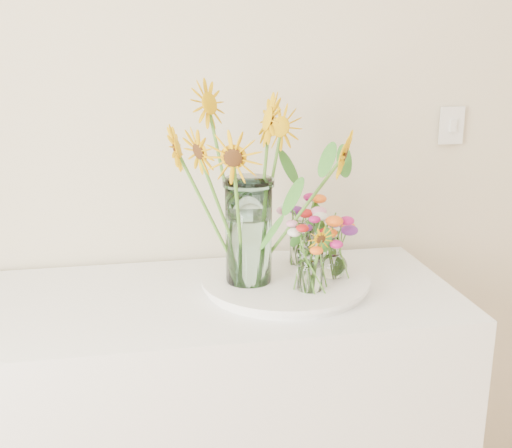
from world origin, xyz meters
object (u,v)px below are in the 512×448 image
at_px(tray, 285,284).
at_px(small_vase_c, 302,244).
at_px(small_vase_a, 310,271).
at_px(small_vase_b, 333,258).
at_px(counter, 204,439).
at_px(mason_jar, 249,231).

height_order(tray, small_vase_c, small_vase_c).
height_order(small_vase_a, small_vase_b, small_vase_b).
relative_size(counter, small_vase_a, 12.11).
relative_size(mason_jar, small_vase_a, 2.53).
bearing_deg(small_vase_b, mason_jar, 177.57).
distance_m(mason_jar, small_vase_a, 0.20).
xyz_separation_m(counter, mason_jar, (0.13, 0.01, 0.62)).
height_order(counter, tray, tray).
height_order(small_vase_b, small_vase_c, small_vase_c).
xyz_separation_m(counter, small_vase_b, (0.37, -0.00, 0.53)).
xyz_separation_m(mason_jar, small_vase_b, (0.24, -0.01, -0.09)).
relative_size(tray, mason_jar, 1.51).
height_order(counter, small_vase_b, small_vase_b).
bearing_deg(mason_jar, small_vase_b, -2.43).
height_order(mason_jar, small_vase_a, mason_jar).
distance_m(small_vase_b, small_vase_c, 0.14).
relative_size(tray, small_vase_b, 3.77).
bearing_deg(small_vase_a, mason_jar, 147.92).
xyz_separation_m(counter, small_vase_a, (0.28, -0.08, 0.53)).
distance_m(counter, mason_jar, 0.64).
xyz_separation_m(small_vase_a, small_vase_b, (0.09, 0.08, 0.00)).
distance_m(small_vase_a, small_vase_c, 0.21).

